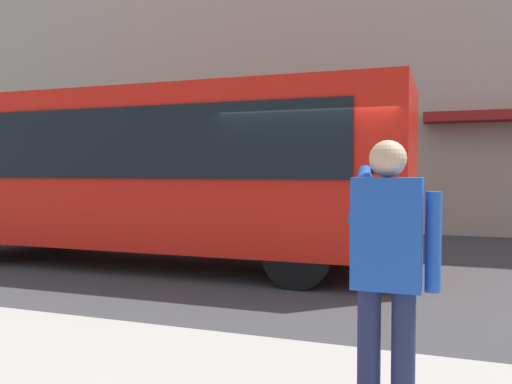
% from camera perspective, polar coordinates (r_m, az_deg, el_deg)
% --- Properties ---
extents(ground_plane, '(60.00, 60.00, 0.00)m').
position_cam_1_polar(ground_plane, '(8.37, 6.91, -9.19)').
color(ground_plane, '#38383A').
extents(building_facade_far, '(28.00, 1.55, 12.00)m').
position_cam_1_polar(building_facade_far, '(15.52, 12.94, 18.42)').
color(building_facade_far, '#A89E8E').
rests_on(building_facade_far, ground_plane).
extents(red_bus, '(9.05, 2.54, 3.08)m').
position_cam_1_polar(red_bus, '(9.60, -11.38, 2.36)').
color(red_bus, red).
rests_on(red_bus, ground_plane).
extents(pedestrian_photographer, '(0.53, 0.52, 1.70)m').
position_cam_1_polar(pedestrian_photographer, '(3.24, 14.06, -7.13)').
color(pedestrian_photographer, '#1E2347').
rests_on(pedestrian_photographer, sidewalk_curb).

